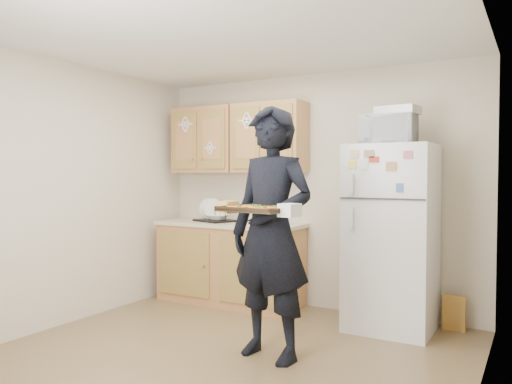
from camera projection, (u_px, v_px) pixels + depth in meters
floor at (219, 359)px, 3.85m from camera, size 3.60×3.60×0.00m
ceiling at (218, 33)px, 3.76m from camera, size 3.60×3.60×0.00m
wall_back at (312, 191)px, 5.37m from camera, size 3.60×0.04×2.50m
wall_left at (60, 193)px, 4.69m from camera, size 0.04×3.60×2.50m
wall_right at (475, 205)px, 2.91m from camera, size 0.04×3.60×2.50m
refrigerator at (392, 237)px, 4.59m from camera, size 0.75×0.70×1.70m
base_cabinet at (230, 264)px, 5.54m from camera, size 1.60×0.60×0.86m
countertop at (230, 224)px, 5.52m from camera, size 1.64×0.64×0.04m
upper_cab_left at (207, 141)px, 5.80m from camera, size 0.80×0.33×0.75m
upper_cab_right at (269, 138)px, 5.40m from camera, size 0.80×0.33×0.75m
cereal_box at (454, 313)px, 4.57m from camera, size 0.20×0.07×0.32m
person at (271, 233)px, 3.86m from camera, size 0.77×0.56×1.96m
baking_tray at (257, 210)px, 3.57m from camera, size 0.54×0.43×0.04m
pizza_front_left at (237, 207)px, 3.57m from camera, size 0.17×0.17×0.02m
pizza_front_right at (263, 209)px, 3.43m from camera, size 0.17×0.17×0.02m
pizza_back_left at (252, 206)px, 3.71m from camera, size 0.17×0.17×0.02m
pizza_back_right at (277, 207)px, 3.56m from camera, size 0.17×0.17×0.02m
pizza_center at (257, 207)px, 3.57m from camera, size 0.17×0.17×0.02m
microwave at (388, 130)px, 4.52m from camera, size 0.49×0.34×0.27m
foil_pan at (398, 111)px, 4.51m from camera, size 0.39×0.30×0.08m
dish_rack at (215, 214)px, 5.61m from camera, size 0.52×0.45×0.17m
bowl at (218, 217)px, 5.60m from camera, size 0.25×0.25×0.06m
soap_bottle at (257, 216)px, 5.28m from camera, size 0.10×0.10×0.19m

